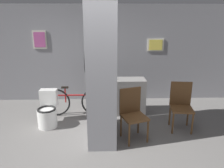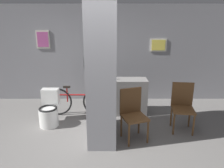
{
  "view_description": "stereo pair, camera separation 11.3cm",
  "coord_description": "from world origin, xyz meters",
  "px_view_note": "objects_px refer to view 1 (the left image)",
  "views": [
    {
      "loc": [
        0.14,
        -3.33,
        2.26
      ],
      "look_at": [
        0.27,
        0.96,
        0.95
      ],
      "focal_mm": 35.0,
      "sensor_mm": 36.0,
      "label": 1
    },
    {
      "loc": [
        0.25,
        -3.34,
        2.26
      ],
      "look_at": [
        0.27,
        0.96,
        0.95
      ],
      "focal_mm": 35.0,
      "sensor_mm": 36.0,
      "label": 2
    }
  ],
  "objects_px": {
    "bicycle": "(76,102)",
    "chair_near_pillar": "(133,112)",
    "chair_by_doorway": "(181,104)",
    "bottle_tall": "(103,76)",
    "toilet": "(48,112)"
  },
  "relations": [
    {
      "from": "toilet",
      "to": "chair_by_doorway",
      "type": "relative_size",
      "value": 0.77
    },
    {
      "from": "chair_by_doorway",
      "to": "chair_near_pillar",
      "type": "bearing_deg",
      "value": -154.06
    },
    {
      "from": "chair_by_doorway",
      "to": "bottle_tall",
      "type": "bearing_deg",
      "value": 163.35
    },
    {
      "from": "toilet",
      "to": "bottle_tall",
      "type": "relative_size",
      "value": 2.46
    },
    {
      "from": "chair_near_pillar",
      "to": "bottle_tall",
      "type": "xyz_separation_m",
      "value": [
        -0.56,
        1.07,
        0.44
      ]
    },
    {
      "from": "bicycle",
      "to": "bottle_tall",
      "type": "distance_m",
      "value": 0.91
    },
    {
      "from": "bicycle",
      "to": "bottle_tall",
      "type": "bearing_deg",
      "value": 2.11
    },
    {
      "from": "chair_near_pillar",
      "to": "chair_by_doorway",
      "type": "bearing_deg",
      "value": 0.02
    },
    {
      "from": "chair_near_pillar",
      "to": "bicycle",
      "type": "distance_m",
      "value": 1.62
    },
    {
      "from": "chair_by_doorway",
      "to": "bottle_tall",
      "type": "height_order",
      "value": "bottle_tall"
    },
    {
      "from": "bicycle",
      "to": "toilet",
      "type": "bearing_deg",
      "value": -138.31
    },
    {
      "from": "bicycle",
      "to": "chair_near_pillar",
      "type": "bearing_deg",
      "value": -40.61
    },
    {
      "from": "bicycle",
      "to": "chair_by_doorway",
      "type": "bearing_deg",
      "value": -16.62
    },
    {
      "from": "toilet",
      "to": "bicycle",
      "type": "distance_m",
      "value": 0.73
    },
    {
      "from": "bottle_tall",
      "to": "bicycle",
      "type": "bearing_deg",
      "value": -177.89
    }
  ]
}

